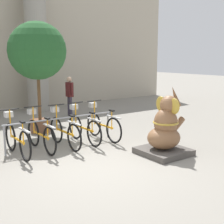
# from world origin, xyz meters

# --- Properties ---
(ground_plane) EXTENTS (60.00, 60.00, 0.00)m
(ground_plane) POSITION_xyz_m (0.00, 0.00, 0.00)
(ground_plane) COLOR gray
(column_right) EXTENTS (1.17, 1.17, 5.16)m
(column_right) POSITION_xyz_m (1.90, 7.60, 2.62)
(column_right) COLOR gray
(column_right) RESTS_ON ground_plane
(bike_rack) EXTENTS (3.14, 0.05, 0.77)m
(bike_rack) POSITION_xyz_m (0.17, 1.95, 0.59)
(bike_rack) COLOR gray
(bike_rack) RESTS_ON ground_plane
(bicycle_0) EXTENTS (0.48, 1.74, 1.09)m
(bicycle_0) POSITION_xyz_m (-1.10, 1.81, 0.43)
(bicycle_0) COLOR black
(bicycle_0) RESTS_ON ground_plane
(bicycle_1) EXTENTS (0.48, 1.74, 1.09)m
(bicycle_1) POSITION_xyz_m (-0.47, 1.87, 0.43)
(bicycle_1) COLOR black
(bicycle_1) RESTS_ON ground_plane
(bicycle_2) EXTENTS (0.48, 1.74, 1.09)m
(bicycle_2) POSITION_xyz_m (0.17, 1.80, 0.43)
(bicycle_2) COLOR black
(bicycle_2) RESTS_ON ground_plane
(bicycle_3) EXTENTS (0.48, 1.74, 1.09)m
(bicycle_3) POSITION_xyz_m (0.80, 1.86, 0.43)
(bicycle_3) COLOR black
(bicycle_3) RESTS_ON ground_plane
(bicycle_4) EXTENTS (0.48, 1.74, 1.09)m
(bicycle_4) POSITION_xyz_m (1.44, 1.85, 0.43)
(bicycle_4) COLOR black
(bicycle_4) RESTS_ON ground_plane
(elephant_statue) EXTENTS (1.10, 1.10, 1.70)m
(elephant_statue) POSITION_xyz_m (1.88, -0.22, 0.57)
(elephant_statue) COLOR #4C4742
(elephant_statue) RESTS_ON ground_plane
(person_pedestrian) EXTENTS (0.21, 0.47, 1.57)m
(person_pedestrian) POSITION_xyz_m (2.43, 5.68, 0.93)
(person_pedestrian) COLOR #383342
(person_pedestrian) RESTS_ON ground_plane
(potted_tree) EXTENTS (1.77, 1.77, 3.43)m
(potted_tree) POSITION_xyz_m (0.30, 3.71, 2.48)
(potted_tree) COLOR brown
(potted_tree) RESTS_ON ground_plane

